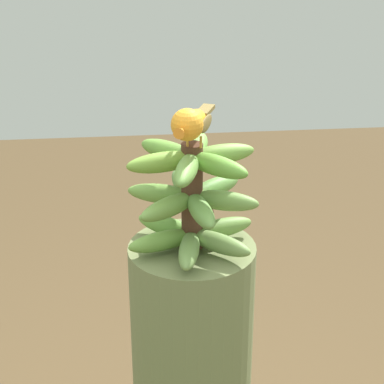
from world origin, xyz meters
TOP-DOWN VIEW (x-y plane):
  - banana_bunch at (0.00, -0.00)m, footprint 0.29×0.28m
  - perched_bird at (-0.04, 0.01)m, footprint 0.20×0.10m
  - fallen_banana at (0.96, -0.04)m, footprint 0.15×0.07m

SIDE VIEW (x-z plane):
  - fallen_banana at x=0.96m, z-range 0.00..0.04m
  - banana_bunch at x=0.00m, z-range 1.17..1.40m
  - perched_bird at x=-0.04m, z-range 1.41..1.50m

